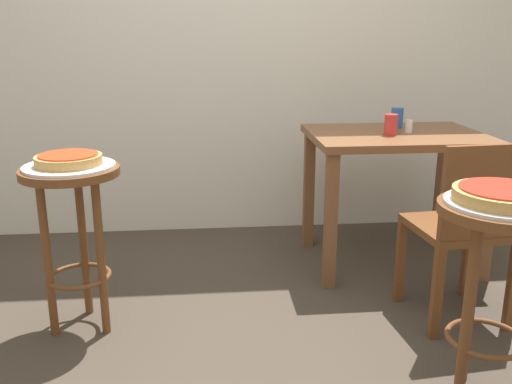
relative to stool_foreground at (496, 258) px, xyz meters
name	(u,v)px	position (x,y,z in m)	size (l,w,h in m)	color
ground_plane	(258,359)	(-0.77, 0.33, -0.55)	(6.00, 6.00, 0.00)	#42382D
stool_foreground	(496,258)	(0.00, 0.00, 0.00)	(0.41, 0.41, 0.74)	brown
serving_plate_foreground	(503,203)	(0.00, 0.00, 0.19)	(0.37, 0.37, 0.01)	silver
pizza_foreground	(504,195)	(0.00, 0.00, 0.22)	(0.32, 0.32, 0.05)	tan
stool_middle	(73,210)	(-1.53, 0.67, 0.00)	(0.41, 0.41, 0.74)	brown
serving_plate_middle	(69,166)	(-1.53, 0.67, 0.19)	(0.38, 0.38, 0.01)	silver
pizza_middle	(69,160)	(-1.53, 0.67, 0.22)	(0.27, 0.27, 0.05)	tan
dining_table	(395,155)	(0.08, 1.27, 0.08)	(0.94, 0.70, 0.75)	brown
cup_near_edge	(391,125)	(0.02, 1.20, 0.26)	(0.07, 0.07, 0.11)	red
cup_far_edge	(397,118)	(0.13, 1.43, 0.26)	(0.07, 0.07, 0.11)	#3360B2
condiment_shaker	(409,126)	(0.14, 1.26, 0.24)	(0.04, 0.04, 0.07)	white
wooden_chair	(467,225)	(0.17, 0.56, -0.09)	(0.44, 0.44, 0.85)	brown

